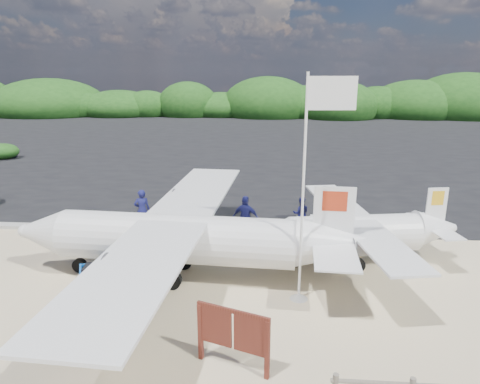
{
  "coord_description": "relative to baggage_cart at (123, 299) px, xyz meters",
  "views": [
    {
      "loc": [
        1.65,
        -12.32,
        6.82
      ],
      "look_at": [
        0.26,
        5.58,
        1.73
      ],
      "focal_mm": 32.0,
      "sensor_mm": 36.0,
      "label": 1
    }
  ],
  "objects": [
    {
      "name": "aircraft_large",
      "position": [
        15.11,
        27.95,
        0.0
      ],
      "size": [
        15.26,
        15.26,
        4.34
      ],
      "primitive_type": null,
      "rotation": [
        0.0,
        0.0,
        3.09
      ],
      "color": "#B2B2B2",
      "rests_on": "ground"
    },
    {
      "name": "flagpole",
      "position": [
        5.46,
        0.43,
        0.0
      ],
      "size": [
        1.4,
        0.68,
        6.8
      ],
      "primitive_type": null,
      "rotation": [
        0.0,
        0.0,
        0.08
      ],
      "color": "white",
      "rests_on": "ground"
    },
    {
      "name": "signboard",
      "position": [
        3.72,
        -2.94,
        0.0
      ],
      "size": [
        1.9,
        0.84,
        1.61
      ],
      "primitive_type": null,
      "rotation": [
        0.0,
        0.0,
        -0.35
      ],
      "color": "maroon",
      "rests_on": "ground"
    },
    {
      "name": "baggage_cart",
      "position": [
        0.0,
        0.0,
        0.0
      ],
      "size": [
        2.93,
        2.36,
        1.28
      ],
      "primitive_type": null,
      "rotation": [
        0.0,
        0.0,
        0.4
      ],
      "color": "blue",
      "rests_on": "ground"
    },
    {
      "name": "vegetation_band",
      "position": [
        2.91,
        55.77,
        0.0
      ],
      "size": [
        124.0,
        8.0,
        4.4
      ],
      "primitive_type": null,
      "color": "#B2B2B2",
      "rests_on": "ground"
    },
    {
      "name": "crew_c",
      "position": [
        3.5,
        5.08,
        0.96
      ],
      "size": [
        1.19,
        0.66,
        1.92
      ],
      "primitive_type": "imported",
      "rotation": [
        0.0,
        0.0,
        2.96
      ],
      "color": "navy",
      "rests_on": "ground"
    },
    {
      "name": "ground",
      "position": [
        2.91,
        0.77,
        0.0
      ],
      "size": [
        160.0,
        160.0,
        0.0
      ],
      "primitive_type": "plane",
      "color": "beige"
    },
    {
      "name": "crew_a",
      "position": [
        -1.09,
        5.85,
        0.94
      ],
      "size": [
        0.79,
        0.64,
        1.88
      ],
      "primitive_type": "imported",
      "rotation": [
        0.0,
        0.0,
        3.46
      ],
      "color": "navy",
      "rests_on": "ground"
    },
    {
      "name": "aircraft_small",
      "position": [
        -8.25,
        28.97,
        0.0
      ],
      "size": [
        8.65,
        8.65,
        2.7
      ],
      "primitive_type": null,
      "rotation": [
        0.0,
        0.0,
        3.31
      ],
      "color": "#B2B2B2",
      "rests_on": "ground"
    },
    {
      "name": "crew_b",
      "position": [
        5.86,
        6.55,
        0.74
      ],
      "size": [
        0.74,
        0.58,
        1.48
      ],
      "primitive_type": "imported",
      "rotation": [
        0.0,
        0.0,
        3.17
      ],
      "color": "navy",
      "rests_on": "ground"
    },
    {
      "name": "asphalt_apron",
      "position": [
        2.91,
        30.77,
        0.0
      ],
      "size": [
        90.0,
        50.0,
        0.04
      ],
      "primitive_type": null,
      "color": "#B2B2B2",
      "rests_on": "ground"
    }
  ]
}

